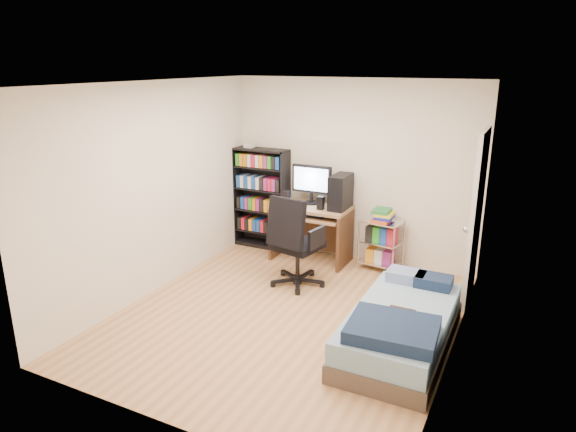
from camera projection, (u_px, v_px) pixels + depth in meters
The scene contains 7 objects.
room at pixel (287, 207), 5.32m from camera, with size 3.58×4.08×2.58m.
media_shelf at pixel (261, 197), 7.61m from camera, with size 0.84×0.28×1.55m.
computer_desk at pixel (320, 211), 7.08m from camera, with size 1.06×0.61×1.33m.
office_chair at pixel (295, 257), 6.36m from camera, with size 0.80×0.80×1.16m.
wire_cart at pixel (382, 230), 6.81m from camera, with size 0.56×0.44×0.84m.
bed at pixel (400, 327), 4.98m from camera, with size 0.90×1.80×0.51m.
door at pixel (476, 218), 5.82m from camera, with size 0.12×0.80×2.00m.
Camera 1 is at (2.28, -4.58, 2.71)m, focal length 32.00 mm.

